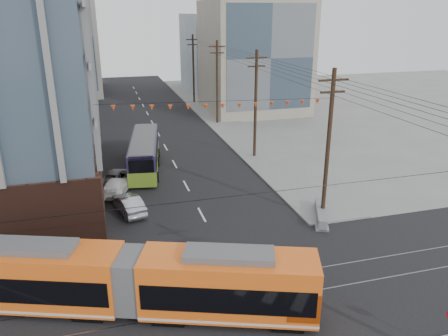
{
  "coord_description": "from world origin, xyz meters",
  "views": [
    {
      "loc": [
        -6.54,
        -15.16,
        14.55
      ],
      "look_at": [
        1.13,
        11.79,
        4.42
      ],
      "focal_mm": 35.0,
      "sensor_mm": 36.0,
      "label": 1
    }
  ],
  "objects": [
    {
      "name": "bg_bldg_nw_near",
      "position": [
        -17.0,
        52.0,
        9.0
      ],
      "size": [
        18.0,
        16.0,
        18.0
      ],
      "primitive_type": "cube",
      "color": "#8C99A5",
      "rests_on": "ground"
    },
    {
      "name": "bg_bldg_ne_near",
      "position": [
        16.0,
        48.0,
        8.0
      ],
      "size": [
        14.0,
        14.0,
        16.0
      ],
      "primitive_type": "cube",
      "color": "gray",
      "rests_on": "ground"
    },
    {
      "name": "bg_bldg_nw_far",
      "position": [
        -14.0,
        72.0,
        10.0
      ],
      "size": [
        16.0,
        18.0,
        20.0
      ],
      "primitive_type": "cube",
      "color": "gray",
      "rests_on": "ground"
    },
    {
      "name": "bg_bldg_ne_far",
      "position": [
        18.0,
        68.0,
        7.0
      ],
      "size": [
        16.0,
        16.0,
        14.0
      ],
      "primitive_type": "cube",
      "color": "#8C99A5",
      "rests_on": "ground"
    },
    {
      "name": "utility_pole_far",
      "position": [
        8.5,
        56.0,
        5.5
      ],
      "size": [
        0.3,
        0.3,
        11.0
      ],
      "primitive_type": "cylinder",
      "color": "black",
      "rests_on": "ground"
    },
    {
      "name": "streetcar",
      "position": [
        -5.92,
        4.03,
        1.78
      ],
      "size": [
        18.26,
        8.84,
        3.57
      ],
      "primitive_type": null,
      "rotation": [
        0.0,
        0.0,
        -0.35
      ],
      "color": "orange",
      "rests_on": "ground"
    },
    {
      "name": "city_bus",
      "position": [
        -2.95,
        25.56,
        1.61
      ],
      "size": [
        4.14,
        11.59,
        3.22
      ],
      "primitive_type": null,
      "rotation": [
        0.0,
        0.0,
        -0.15
      ],
      "color": "#281E44",
      "rests_on": "ground"
    },
    {
      "name": "parked_car_silver",
      "position": [
        -5.24,
        15.9,
        0.7
      ],
      "size": [
        2.47,
        4.48,
        1.4
      ],
      "primitive_type": "imported",
      "rotation": [
        0.0,
        0.0,
        3.39
      ],
      "color": "#ACB0BB",
      "rests_on": "ground"
    },
    {
      "name": "parked_car_white",
      "position": [
        -5.94,
        20.09,
        0.65
      ],
      "size": [
        3.2,
        4.83,
        1.3
      ],
      "primitive_type": "imported",
      "rotation": [
        0.0,
        0.0,
        2.81
      ],
      "color": "white",
      "rests_on": "ground"
    },
    {
      "name": "parked_car_grey",
      "position": [
        -5.83,
        22.26,
        0.64
      ],
      "size": [
        3.84,
        5.04,
        1.27
      ],
      "primitive_type": "imported",
      "rotation": [
        0.0,
        0.0,
        2.71
      ],
      "color": "#494A4B",
      "rests_on": "ground"
    },
    {
      "name": "jersey_barrier",
      "position": [
        8.3,
        10.9,
        0.41
      ],
      "size": [
        2.49,
        4.14,
        0.82
      ],
      "primitive_type": "cube",
      "rotation": [
        0.0,
        0.0,
        -0.41
      ],
      "color": "slate",
      "rests_on": "ground"
    }
  ]
}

